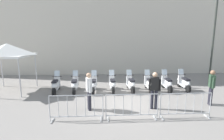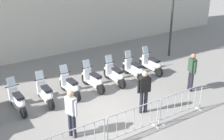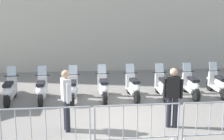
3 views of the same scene
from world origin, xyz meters
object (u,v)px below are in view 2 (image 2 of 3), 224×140
officer_near_row_end (71,111)px  officer_mid_plaza (144,90)px  motorcycle_1 (18,101)px  motorcycle_6 (135,69)px  barrier_segment_2 (182,104)px  officer_by_barriers (192,70)px  motorcycle_4 (94,80)px  barrier_segment_1 (134,122)px  motorcycle_5 (115,75)px  motorcycle_7 (152,64)px  motorcycle_2 (46,94)px  motorcycle_3 (71,86)px

officer_near_row_end → officer_mid_plaza: bearing=0.5°
motorcycle_1 → motorcycle_6: 5.64m
barrier_segment_2 → officer_near_row_end: bearing=167.0°
officer_near_row_end → officer_by_barriers: 5.88m
motorcycle_4 → officer_mid_plaza: officer_mid_plaza is taller
motorcycle_6 → barrier_segment_1: bearing=-125.4°
motorcycle_6 → barrier_segment_2: size_ratio=0.81×
motorcycle_5 → officer_by_barriers: (2.48, -2.29, 0.53)m
motorcycle_7 → officer_near_row_end: officer_near_row_end is taller
motorcycle_1 → officer_by_barriers: (6.99, -2.13, 0.53)m
motorcycle_1 → officer_mid_plaza: officer_mid_plaza is taller
motorcycle_7 → officer_mid_plaza: bearing=-132.7°
motorcycle_1 → barrier_segment_1: motorcycle_1 is taller
officer_by_barriers → motorcycle_6: bearing=119.9°
motorcycle_5 → barrier_segment_2: size_ratio=0.81×
motorcycle_6 → officer_mid_plaza: 3.23m
motorcycle_7 → officer_near_row_end: bearing=-152.7°
motorcycle_1 → motorcycle_2: bearing=1.5°
motorcycle_1 → officer_by_barriers: officer_by_barriers is taller
motorcycle_2 → motorcycle_4: size_ratio=1.00×
motorcycle_3 → motorcycle_4: 1.13m
motorcycle_2 → motorcycle_4: bearing=3.3°
motorcycle_5 → motorcycle_6: (1.13, 0.06, 0.00)m
motorcycle_6 → officer_by_barriers: 2.76m
motorcycle_1 → officer_by_barriers: 7.32m
motorcycle_4 → barrier_segment_1: bearing=-96.9°
barrier_segment_1 → barrier_segment_2: size_ratio=1.00×
motorcycle_1 → barrier_segment_2: size_ratio=0.81×
motorcycle_3 → officer_mid_plaza: size_ratio=1.00×
motorcycle_6 → barrier_segment_2: (-0.49, -3.74, 0.07)m
barrier_segment_1 → officer_by_barriers: officer_by_barriers is taller
officer_near_row_end → motorcycle_1: bearing=113.5°
motorcycle_6 → officer_by_barriers: size_ratio=1.00×
motorcycle_3 → motorcycle_4: size_ratio=1.00×
officer_near_row_end → officer_mid_plaza: same height
officer_by_barriers → motorcycle_7: bearing=95.3°
motorcycle_1 → barrier_segment_2: bearing=-34.4°
officer_near_row_end → motorcycle_2: bearing=90.0°
motorcycle_6 → officer_mid_plaza: bearing=-118.9°
motorcycle_4 → officer_by_barriers: officer_by_barriers is taller
motorcycle_7 → officer_by_barriers: bearing=-84.7°
motorcycle_3 → motorcycle_5: same height
officer_near_row_end → motorcycle_4: bearing=50.6°
motorcycle_1 → motorcycle_6: bearing=2.3°
motorcycle_3 → motorcycle_5: size_ratio=1.00×
motorcycle_5 → motorcycle_6: bearing=3.2°
motorcycle_3 → officer_by_barriers: 5.27m
motorcycle_2 → motorcycle_5: size_ratio=1.00×
motorcycle_4 → motorcycle_6: (2.25, 0.06, 0.00)m
barrier_segment_1 → officer_by_barriers: bearing=19.8°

